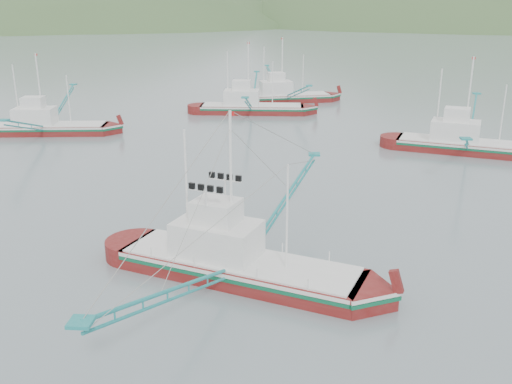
# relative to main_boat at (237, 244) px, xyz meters

# --- Properties ---
(ground) EXTENTS (1200.00, 1200.00, 0.00)m
(ground) POSITION_rel_main_boat_xyz_m (0.63, 0.42, -2.13)
(ground) COLOR slate
(ground) RESTS_ON ground
(main_boat) EXTENTS (15.01, 25.46, 10.68)m
(main_boat) POSITION_rel_main_boat_xyz_m (0.00, 0.00, 0.00)
(main_boat) COLOR #62100E
(main_boat) RESTS_ON ground
(bg_boat_far) EXTENTS (14.94, 26.96, 10.90)m
(bg_boat_far) POSITION_rel_main_boat_xyz_m (-3.44, 51.94, -0.64)
(bg_boat_far) COLOR #62100E
(bg_boat_far) RESTS_ON ground
(bg_boat_right) EXTENTS (15.37, 26.19, 10.90)m
(bg_boat_right) POSITION_rel_main_boat_xyz_m (21.61, 30.95, -0.04)
(bg_boat_right) COLOR #62100E
(bg_boat_right) RESTS_ON ground
(bg_boat_left) EXTENTS (14.57, 25.74, 10.45)m
(bg_boat_left) POSITION_rel_main_boat_xyz_m (-27.33, 36.66, -0.61)
(bg_boat_left) COLOR #62100E
(bg_boat_left) RESTS_ON ground
(bg_boat_extra) EXTENTS (15.39, 26.38, 10.90)m
(bg_boat_extra) POSITION_rel_main_boat_xyz_m (1.17, 62.18, -0.10)
(bg_boat_extra) COLOR #62100E
(bg_boat_extra) RESTS_ON ground
(headland_left) EXTENTS (448.00, 308.00, 210.00)m
(headland_left) POSITION_rel_main_boat_xyz_m (-179.37, 360.42, -2.13)
(headland_left) COLOR #3A592D
(headland_left) RESTS_ON ground
(ridge_distant) EXTENTS (960.00, 400.00, 240.00)m
(ridge_distant) POSITION_rel_main_boat_xyz_m (30.63, 560.42, -2.13)
(ridge_distant) COLOR slate
(ridge_distant) RESTS_ON ground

